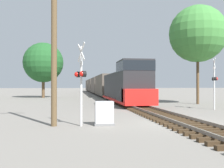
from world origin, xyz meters
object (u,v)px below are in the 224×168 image
freight_train (99,86)px  relay_cabinet (104,113)px  tree_far_right (198,34)px  tree_mid_background (43,63)px  crossing_signal_near (81,78)px  utility_pole (54,40)px  crossing_signal_far (215,80)px

freight_train → relay_cabinet: size_ratio=63.69×
tree_far_right → tree_mid_background: tree_far_right is taller
freight_train → tree_far_right: (7.75, -33.43, 5.69)m
freight_train → crossing_signal_near: size_ratio=18.80×
crossing_signal_near → tree_mid_background: 32.12m
freight_train → tree_mid_background: 19.51m
relay_cabinet → utility_pole: 4.47m
crossing_signal_near → utility_pole: utility_pole is taller
freight_train → tree_far_right: tree_far_right is taller
crossing_signal_near → relay_cabinet: (1.20, 0.09, -1.82)m
crossing_signal_far → freight_train: bearing=26.2°
freight_train → tree_far_right: size_ratio=7.24×
crossing_signal_near → crossing_signal_far: 13.68m
freight_train → relay_cabinet: freight_train is taller
tree_mid_background → utility_pole: bearing=-82.5°
crossing_signal_near → freight_train: bearing=153.6°
crossing_signal_near → tree_far_right: size_ratio=0.39×
freight_train → relay_cabinet: bearing=-95.0°
freight_train → crossing_signal_far: (6.11, -39.79, 0.45)m
freight_train → utility_pole: 47.65m
freight_train → crossing_signal_far: freight_train is taller
crossing_signal_far → utility_pole: utility_pole is taller
tree_far_right → crossing_signal_far: bearing=-104.5°
crossing_signal_far → relay_cabinet: crossing_signal_far is taller
crossing_signal_far → tree_mid_background: 29.52m
crossing_signal_far → tree_far_right: (1.65, 6.37, 5.24)m
freight_train → tree_far_right: bearing=-76.9°
relay_cabinet → tree_mid_background: tree_mid_background is taller
crossing_signal_near → relay_cabinet: crossing_signal_near is taller
relay_cabinet → tree_mid_background: size_ratio=0.13×
freight_train → utility_pole: bearing=-98.1°
tree_far_right → tree_mid_background: bearing=136.4°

